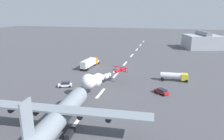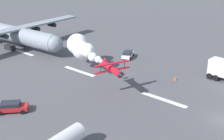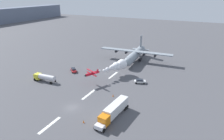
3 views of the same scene
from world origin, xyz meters
The scene contains 9 objects.
ground_plane centered at (0.00, 0.00, 0.00)m, with size 440.00×440.00×0.00m, color #4C4C51.
runway_stripe_5 centered at (9.50, 0.00, 0.01)m, with size 8.00×0.90×0.01m, color white.
runway_stripe_6 centered at (28.49, 0.00, 0.01)m, with size 8.00×0.90×0.01m, color white.
runway_stripe_7 centered at (47.49, 0.00, 0.01)m, with size 8.00×0.90×0.01m, color white.
cargo_transport_plane centered at (49.39, -1.70, 3.41)m, with size 25.94×36.75×11.22m.
stunt_biplane_red centered at (28.99, -1.54, 4.24)m, with size 19.76×11.12×4.34m.
followme_car_yellow centered at (26.10, -12.58, 0.81)m, with size 3.35×4.66×1.52m.
airport_staff_sedan centered at (24.45, 17.44, 0.81)m, with size 4.38×4.52×1.52m.
traffic_cone_far centered at (11.88, -8.07, 0.38)m, with size 0.44×0.44×0.75m, color orange.
Camera 2 is at (-10.66, 36.84, 21.16)m, focal length 46.93 mm.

